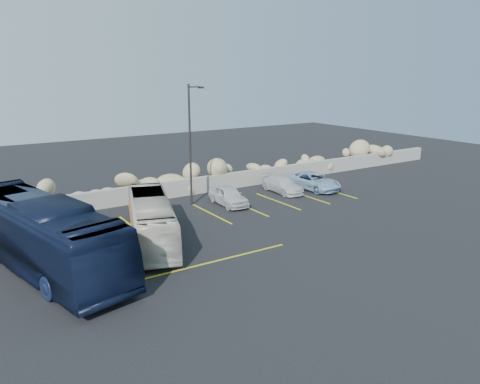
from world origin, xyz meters
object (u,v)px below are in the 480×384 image
tour_coach (42,234)px  car_d (313,181)px  car_a (228,196)px  vintage_bus (151,220)px  lamppost (191,142)px  car_c (282,185)px

tour_coach → car_d: tour_coach is taller
car_a → vintage_bus: bearing=-147.9°
vintage_bus → tour_coach: (-5.48, -0.64, 0.46)m
lamppost → car_c: bearing=-4.9°
tour_coach → car_c: tour_coach is taller
tour_coach → vintage_bus: bearing=-6.1°
tour_coach → car_c: bearing=3.4°
car_a → car_c: 5.23m
lamppost → car_c: lamppost is taller
car_d → tour_coach: bearing=-171.9°
car_a → lamppost: bearing=150.7°
lamppost → car_d: lamppost is taller
tour_coach → car_d: 20.81m
car_c → tour_coach: bearing=-161.9°
car_a → car_d: size_ratio=0.82×
lamppost → car_d: bearing=-7.0°
vintage_bus → tour_coach: tour_coach is taller
lamppost → car_d: (9.75, -1.20, -3.66)m
lamppost → vintage_bus: size_ratio=0.93×
vintage_bus → car_c: 13.10m
car_c → lamppost: bearing=177.0°
vintage_bus → tour_coach: size_ratio=0.73×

